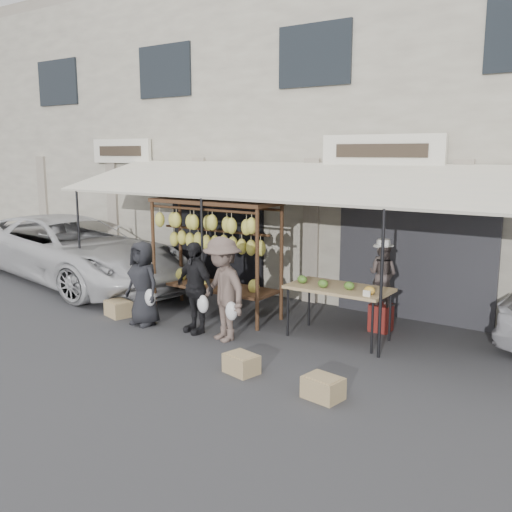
% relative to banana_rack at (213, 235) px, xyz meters
% --- Properties ---
extents(ground_plane, '(90.00, 90.00, 0.00)m').
position_rel_banana_rack_xyz_m(ground_plane, '(1.06, -1.55, -1.57)').
color(ground_plane, '#2D2D30').
extents(shophouse, '(24.00, 6.15, 7.30)m').
position_rel_banana_rack_xyz_m(shophouse, '(1.06, 4.94, 2.08)').
color(shophouse, '#BCB6A1').
rests_on(shophouse, ground_plane).
extents(awning, '(10.00, 2.35, 2.92)m').
position_rel_banana_rack_xyz_m(awning, '(1.07, 0.73, 1.00)').
color(awning, beige).
rests_on(awning, ground_plane).
extents(banana_rack, '(2.60, 0.90, 2.24)m').
position_rel_banana_rack_xyz_m(banana_rack, '(0.00, 0.00, 0.00)').
color(banana_rack, black).
rests_on(banana_rack, ground_plane).
extents(produce_table, '(1.70, 0.90, 1.04)m').
position_rel_banana_rack_xyz_m(produce_table, '(2.63, 0.04, -0.71)').
color(produce_table, tan).
rests_on(produce_table, ground_plane).
extents(vendor_left, '(0.43, 0.32, 1.07)m').
position_rel_banana_rack_xyz_m(vendor_left, '(3.01, 0.97, -0.57)').
color(vendor_left, '#4D4440').
rests_on(vendor_left, stool_left).
extents(vendor_right, '(0.57, 0.47, 1.09)m').
position_rel_banana_rack_xyz_m(vendor_right, '(3.08, 0.87, -0.54)').
color(vendor_right, '#4C403E').
rests_on(vendor_right, stool_right).
extents(customer_left, '(0.80, 0.56, 1.55)m').
position_rel_banana_rack_xyz_m(customer_left, '(-0.67, -1.22, -0.80)').
color(customer_left, black).
rests_on(customer_left, ground_plane).
extents(customer_mid, '(1.01, 0.59, 1.61)m').
position_rel_banana_rack_xyz_m(customer_mid, '(0.40, -1.02, -0.77)').
color(customer_mid, black).
rests_on(customer_mid, ground_plane).
extents(customer_right, '(1.29, 0.99, 1.75)m').
position_rel_banana_rack_xyz_m(customer_right, '(1.07, -1.10, -0.69)').
color(customer_right, brown).
rests_on(customer_right, ground_plane).
extents(stool_left, '(0.42, 0.42, 0.46)m').
position_rel_banana_rack_xyz_m(stool_left, '(3.01, 0.97, -1.34)').
color(stool_left, maroon).
rests_on(stool_left, ground_plane).
extents(stool_right, '(0.41, 0.41, 0.48)m').
position_rel_banana_rack_xyz_m(stool_right, '(3.08, 0.87, -1.33)').
color(stool_right, maroon).
rests_on(stool_right, ground_plane).
extents(crate_near_a, '(0.53, 0.44, 0.28)m').
position_rel_banana_rack_xyz_m(crate_near_a, '(2.19, -2.11, -1.43)').
color(crate_near_a, tan).
rests_on(crate_near_a, ground_plane).
extents(crate_near_b, '(0.53, 0.43, 0.29)m').
position_rel_banana_rack_xyz_m(crate_near_b, '(3.56, -2.21, -1.43)').
color(crate_near_b, tan).
rests_on(crate_near_b, ground_plane).
extents(crate_far, '(0.58, 0.50, 0.30)m').
position_rel_banana_rack_xyz_m(crate_far, '(-1.46, -1.12, -1.42)').
color(crate_far, tan).
rests_on(crate_far, ground_plane).
extents(van, '(5.90, 3.53, 2.30)m').
position_rel_banana_rack_xyz_m(van, '(-4.97, 0.53, -0.42)').
color(van, silver).
rests_on(van, ground_plane).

